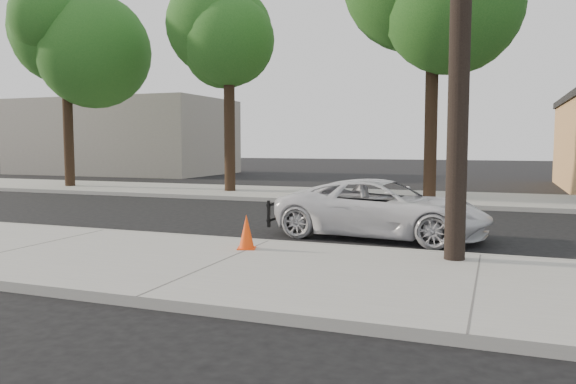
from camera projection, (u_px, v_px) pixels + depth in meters
name	position (u px, v px, depth m)	size (l,w,h in m)	color
ground	(304.00, 232.00, 13.18)	(120.00, 120.00, 0.00)	black
near_sidewalk	(218.00, 267.00, 9.16)	(90.00, 4.40, 0.15)	gray
far_sidewalk	(377.00, 197.00, 21.10)	(90.00, 5.00, 0.15)	gray
curb_near	(269.00, 244.00, 11.22)	(90.00, 0.12, 0.16)	#9E9B93
building_far	(124.00, 137.00, 38.62)	(14.00, 8.00, 5.00)	gray
tree_a	(67.00, 42.00, 24.76)	(4.65, 4.50, 9.00)	black
tree_b	(231.00, 40.00, 22.20)	(4.34, 4.20, 8.45)	black
tree_c	(440.00, 0.00, 18.93)	(4.96, 4.80, 9.55)	black
police_cruiser	(382.00, 209.00, 12.39)	(2.14, 4.63, 1.29)	silver
traffic_cone	(246.00, 232.00, 10.29)	(0.41, 0.41, 0.64)	#FF450D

